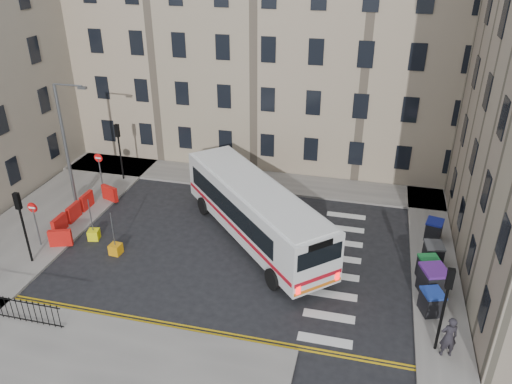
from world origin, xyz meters
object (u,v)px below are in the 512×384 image
at_px(wheelie_bin_c, 429,269).
at_px(bollard_yellow, 94,235).
at_px(bus, 255,210).
at_px(wheelie_bin_b, 433,281).
at_px(bollard_chevron, 116,249).
at_px(streetlamp, 66,146).
at_px(pedestrian, 449,337).
at_px(wheelie_bin_e, 434,229).
at_px(wheelie_bin_a, 431,302).
at_px(wheelie_bin_d, 433,254).

distance_m(wheelie_bin_c, bollard_yellow, 18.54).
bearing_deg(bus, wheelie_bin_b, -59.64).
xyz_separation_m(wheelie_bin_b, bollard_chevron, (-16.69, -0.40, -0.58)).
xyz_separation_m(streetlamp, pedestrian, (21.97, -7.77, -3.21)).
xyz_separation_m(bus, wheelie_bin_b, (9.57, -2.90, -1.08)).
bearing_deg(wheelie_bin_c, wheelie_bin_e, 65.50).
height_order(wheelie_bin_a, bollard_yellow, wheelie_bin_a).
bearing_deg(wheelie_bin_a, streetlamp, 146.47).
bearing_deg(wheelie_bin_e, bollard_yellow, -153.19).
relative_size(bus, wheelie_bin_e, 9.05).
bearing_deg(wheelie_bin_e, wheelie_bin_a, -81.28).
relative_size(wheelie_bin_c, pedestrian, 0.69).
bearing_deg(bus, pedestrian, -77.88).
relative_size(wheelie_bin_d, wheelie_bin_e, 0.99).
bearing_deg(wheelie_bin_c, pedestrian, -102.38).
height_order(streetlamp, wheelie_bin_a, streetlamp).
bearing_deg(wheelie_bin_b, wheelie_bin_d, 66.10).
relative_size(bus, bollard_yellow, 18.40).
distance_m(wheelie_bin_a, wheelie_bin_d, 4.07).
xyz_separation_m(bus, pedestrian, (9.90, -6.96, -0.83)).
distance_m(streetlamp, wheelie_bin_d, 22.16).
xyz_separation_m(wheelie_bin_a, bollard_yellow, (-18.52, 2.10, -0.43)).
relative_size(bollard_yellow, bollard_chevron, 1.00).
distance_m(bus, bollard_yellow, 9.49).
bearing_deg(bus, streetlamp, 133.41).
distance_m(wheelie_bin_b, wheelie_bin_d, 2.63).
xyz_separation_m(streetlamp, wheelie_bin_a, (21.52, -5.14, -3.61)).
distance_m(wheelie_bin_b, wheelie_bin_e, 5.25).
bearing_deg(bus, wheelie_bin_c, -53.47).
height_order(bus, wheelie_bin_b, bus).
xyz_separation_m(wheelie_bin_b, pedestrian, (0.33, -4.06, 0.24)).
distance_m(streetlamp, wheelie_bin_c, 21.98).
height_order(streetlamp, wheelie_bin_c, streetlamp).
bearing_deg(bollard_chevron, wheelie_bin_a, -3.58).
distance_m(bollard_yellow, bollard_chevron, 2.22).
distance_m(wheelie_bin_c, bollard_chevron, 16.66).
height_order(bus, wheelie_bin_e, bus).
height_order(streetlamp, wheelie_bin_e, streetlamp).
relative_size(wheelie_bin_a, wheelie_bin_e, 1.05).
bearing_deg(wheelie_bin_b, wheelie_bin_e, 65.91).
distance_m(wheelie_bin_c, wheelie_bin_e, 4.15).
height_order(wheelie_bin_e, bollard_yellow, wheelie_bin_e).
distance_m(streetlamp, bollard_chevron, 7.59).
relative_size(wheelie_bin_d, bollard_yellow, 2.00).
xyz_separation_m(wheelie_bin_c, wheelie_bin_d, (0.31, 1.51, -0.01)).
relative_size(streetlamp, bollard_yellow, 13.57).
relative_size(streetlamp, wheelie_bin_c, 6.04).
bearing_deg(bollard_yellow, pedestrian, -14.00).
distance_m(streetlamp, wheelie_bin_e, 22.40).
distance_m(streetlamp, wheelie_bin_a, 22.42).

